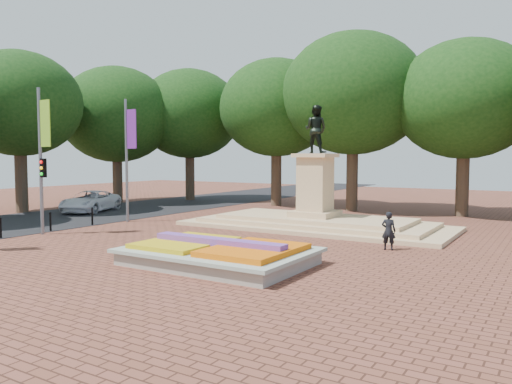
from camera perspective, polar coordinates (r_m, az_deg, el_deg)
ground at (r=19.69m, az=-3.23°, el=-6.87°), size 90.00×90.00×0.00m
asphalt_street at (r=33.61m, az=-19.52°, el=-2.55°), size 9.00×90.00×0.02m
flower_bed at (r=17.44m, az=-4.24°, el=-7.03°), size 6.30×4.30×0.91m
monument at (r=26.45m, az=6.77°, el=-2.17°), size 14.00×6.00×6.40m
tree_row_back at (r=35.08m, az=17.39°, el=8.66°), size 44.80×8.80×10.43m
tree_row_street at (r=36.94m, az=-24.57°, el=7.80°), size 8.40×25.40×9.98m
banner_poles at (r=25.69m, az=-23.83°, el=4.03°), size 0.88×11.17×7.00m
bollard_row at (r=26.29m, az=-24.74°, el=-3.33°), size 0.12×13.12×0.98m
van at (r=35.70m, az=-18.41°, el=-1.02°), size 4.10×5.65×1.43m
pedestrian at (r=20.66m, az=14.92°, el=-4.31°), size 0.60×0.42×1.55m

